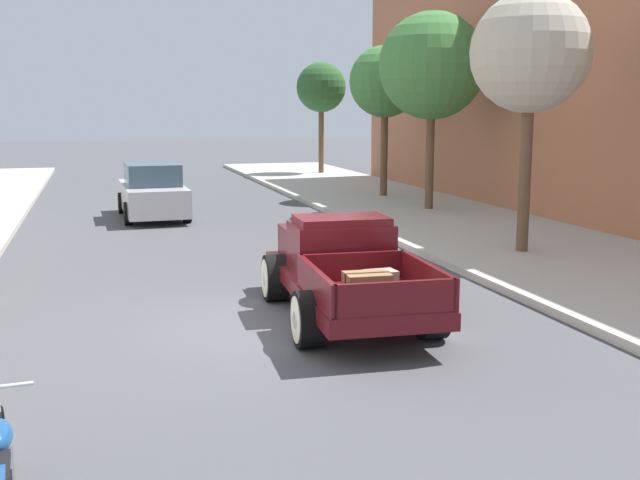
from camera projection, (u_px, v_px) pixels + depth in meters
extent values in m
plane|color=#47474C|center=(264.00, 325.00, 11.78)|extent=(140.00, 140.00, 0.00)
cube|color=#510F14|center=(346.00, 284.00, 12.11)|extent=(2.02, 4.99, 0.24)
cube|color=#510F14|center=(341.00, 248.00, 12.35)|extent=(1.62, 1.18, 0.80)
cube|color=#510F14|center=(341.00, 220.00, 12.23)|extent=(1.48, 1.01, 0.12)
cube|color=#3D4C5B|center=(332.00, 233.00, 12.87)|extent=(1.33, 0.11, 0.44)
cube|color=#510F14|center=(322.00, 243.00, 13.63)|extent=(1.40, 1.57, 0.52)
cube|color=silver|center=(312.00, 237.00, 14.40)|extent=(0.68, 0.14, 0.47)
cube|color=#510F14|center=(372.00, 297.00, 10.74)|extent=(1.80, 2.19, 0.04)
cube|color=#510F14|center=(316.00, 284.00, 10.52)|extent=(0.19, 2.10, 0.44)
cube|color=#510F14|center=(427.00, 278.00, 10.88)|extent=(0.19, 2.10, 0.44)
cube|color=#510F14|center=(396.00, 299.00, 9.73)|extent=(1.62, 0.17, 0.44)
cube|color=#510F14|center=(353.00, 267.00, 11.67)|extent=(1.62, 0.17, 0.44)
cylinder|color=black|center=(275.00, 278.00, 13.22)|extent=(0.40, 0.82, 0.80)
cylinder|color=silver|center=(265.00, 278.00, 13.18)|extent=(0.05, 0.66, 0.66)
cylinder|color=silver|center=(264.00, 278.00, 13.18)|extent=(0.03, 0.24, 0.24)
cylinder|color=black|center=(375.00, 273.00, 13.62)|extent=(0.40, 0.82, 0.80)
cylinder|color=silver|center=(385.00, 272.00, 13.67)|extent=(0.05, 0.66, 0.66)
cylinder|color=silver|center=(386.00, 272.00, 13.67)|extent=(0.03, 0.24, 0.24)
cylinder|color=black|center=(309.00, 319.00, 10.64)|extent=(0.40, 0.82, 0.80)
cylinder|color=silver|center=(295.00, 320.00, 10.59)|extent=(0.05, 0.66, 0.66)
cylinder|color=silver|center=(295.00, 320.00, 10.59)|extent=(0.03, 0.24, 0.24)
cylinder|color=black|center=(431.00, 311.00, 11.04)|extent=(0.40, 0.82, 0.80)
cylinder|color=silver|center=(443.00, 311.00, 11.08)|extent=(0.05, 0.66, 0.66)
cylinder|color=silver|center=(444.00, 311.00, 11.08)|extent=(0.03, 0.24, 0.24)
cube|color=olive|center=(367.00, 288.00, 10.33)|extent=(0.62, 0.47, 0.40)
cube|color=#3D2D1E|center=(367.00, 288.00, 10.33)|extent=(0.62, 0.08, 0.42)
cube|color=gray|center=(381.00, 280.00, 11.05)|extent=(0.46, 0.35, 0.28)
torus|color=black|center=(1.00, 443.00, 6.86)|extent=(0.12, 0.67, 0.67)
cube|color=#B7B7BC|center=(153.00, 198.00, 23.16)|extent=(1.86, 4.35, 0.80)
cube|color=#384C5B|center=(152.00, 174.00, 22.90)|extent=(1.58, 2.05, 0.64)
cylinder|color=black|center=(122.00, 203.00, 24.17)|extent=(0.24, 0.67, 0.66)
cylinder|color=black|center=(175.00, 201.00, 24.67)|extent=(0.24, 0.67, 0.66)
cylinder|color=black|center=(128.00, 214.00, 21.75)|extent=(0.24, 0.67, 0.66)
cylinder|color=black|center=(187.00, 211.00, 22.25)|extent=(0.24, 0.67, 0.66)
cylinder|color=brown|center=(525.00, 176.00, 16.80)|extent=(0.26, 0.26, 3.33)
sphere|color=#ADA893|center=(530.00, 52.00, 16.36)|extent=(2.57, 2.57, 2.57)
cylinder|color=brown|center=(430.00, 158.00, 24.02)|extent=(0.26, 0.26, 3.17)
sphere|color=#3D7538|center=(432.00, 66.00, 23.54)|extent=(3.28, 3.28, 3.28)
cylinder|color=brown|center=(384.00, 152.00, 27.66)|extent=(0.26, 0.26, 3.10)
sphere|color=#3D7538|center=(385.00, 81.00, 27.23)|extent=(2.53, 2.53, 2.53)
cylinder|color=brown|center=(321.00, 140.00, 37.47)|extent=(0.26, 0.26, 3.21)
sphere|color=#285628|center=(321.00, 87.00, 37.04)|extent=(2.38, 2.38, 2.38)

